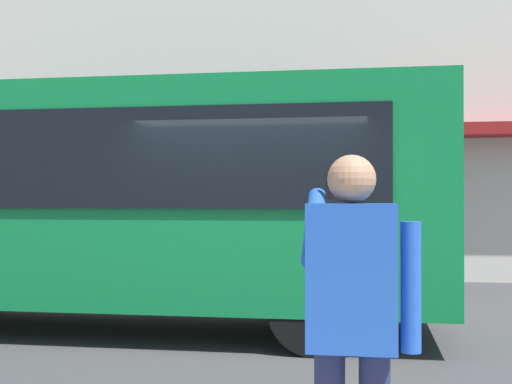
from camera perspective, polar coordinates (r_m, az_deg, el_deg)
The scene contains 3 objects.
ground_plane at distance 7.90m, azimuth 0.04°, elevation -12.68°, with size 60.00×60.00×0.00m, color #38383A.
red_bus at distance 9.00m, azimuth -14.00°, elevation -0.39°, with size 9.05×2.54×3.08m.
pedestrian_photographer at distance 3.13m, azimuth 8.14°, elevation -9.96°, with size 0.53×0.52×1.70m.
Camera 1 is at (-1.24, 7.62, 1.65)m, focal length 47.53 mm.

